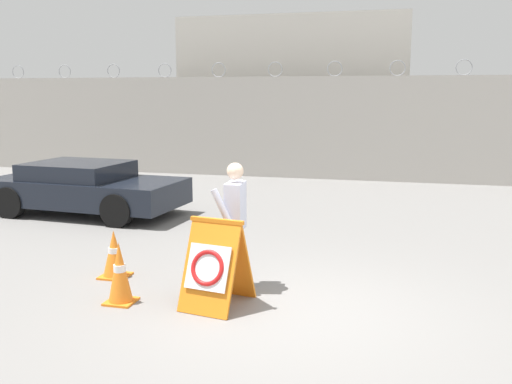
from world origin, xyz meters
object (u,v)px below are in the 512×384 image
object	(u,v)px
traffic_cone_near	(120,273)
traffic_cone_mid	(114,254)
barricade_sign	(215,263)
parked_car_front_coupe	(85,187)
security_guard	(235,219)

from	to	relation	value
traffic_cone_near	traffic_cone_mid	distance (m)	1.09
barricade_sign	traffic_cone_near	world-z (taller)	barricade_sign
barricade_sign	parked_car_front_coupe	world-z (taller)	parked_car_front_coupe
security_guard	traffic_cone_near	size ratio (longest dim) A/B	2.18
security_guard	barricade_sign	bearing A→B (deg)	-8.79
security_guard	traffic_cone_near	bearing A→B (deg)	-59.00
traffic_cone_mid	traffic_cone_near	bearing A→B (deg)	-58.00
barricade_sign	parked_car_front_coupe	size ratio (longest dim) A/B	0.26
traffic_cone_near	security_guard	bearing A→B (deg)	35.08
parked_car_front_coupe	traffic_cone_mid	bearing A→B (deg)	-49.93
traffic_cone_near	traffic_cone_mid	world-z (taller)	traffic_cone_near
security_guard	traffic_cone_near	xyz separation A→B (m)	(-1.27, -0.89, -0.58)
traffic_cone_near	parked_car_front_coupe	distance (m)	5.83
security_guard	traffic_cone_mid	distance (m)	1.95
barricade_sign	traffic_cone_mid	bearing A→B (deg)	167.72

